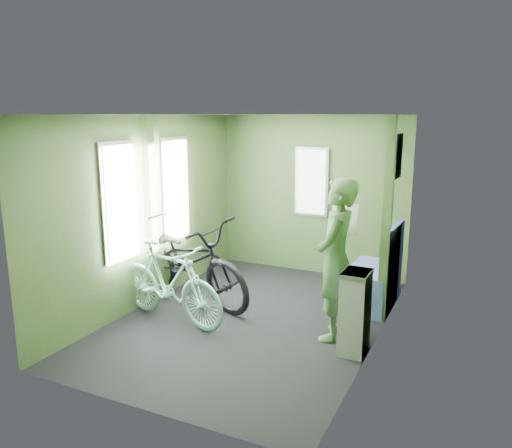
{
  "coord_description": "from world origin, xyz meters",
  "views": [
    {
      "loc": [
        2.34,
        -4.83,
        2.3
      ],
      "look_at": [
        0.0,
        0.1,
        1.1
      ],
      "focal_mm": 35.0,
      "sensor_mm": 36.0,
      "label": 1
    }
  ],
  "objects": [
    {
      "name": "bench_seat",
      "position": [
        1.15,
        1.03,
        0.3
      ],
      "size": [
        0.58,
        0.98,
        1.01
      ],
      "rotation": [
        0.0,
        0.0,
        -0.05
      ],
      "color": "navy",
      "rests_on": "ground"
    },
    {
      "name": "room",
      "position": [
        -0.04,
        0.04,
        1.44
      ],
      "size": [
        4.0,
        4.02,
        2.31
      ],
      "color": "black",
      "rests_on": "ground"
    },
    {
      "name": "waste_box",
      "position": [
        1.26,
        -0.31,
        0.42
      ],
      "size": [
        0.25,
        0.34,
        0.83
      ],
      "primitive_type": "cube",
      "color": "gray",
      "rests_on": "ground"
    },
    {
      "name": "bicycle_mint",
      "position": [
        -0.8,
        -0.47,
        0.0
      ],
      "size": [
        1.64,
        0.82,
        0.97
      ],
      "primitive_type": "imported",
      "rotation": [
        0.0,
        -0.08,
        1.37
      ],
      "color": "#91D1C6",
      "rests_on": "ground"
    },
    {
      "name": "bicycle_black",
      "position": [
        -0.96,
        0.17,
        0.0
      ],
      "size": [
        2.27,
        1.55,
        1.21
      ],
      "primitive_type": "imported",
      "rotation": [
        0.0,
        -0.18,
        1.24
      ],
      "color": "black",
      "rests_on": "ground"
    },
    {
      "name": "passenger",
      "position": [
        0.98,
        -0.05,
        0.85
      ],
      "size": [
        0.42,
        0.66,
        1.69
      ],
      "rotation": [
        0.0,
        0.0,
        -1.55
      ],
      "color": "#3B5E33",
      "rests_on": "ground"
    }
  ]
}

